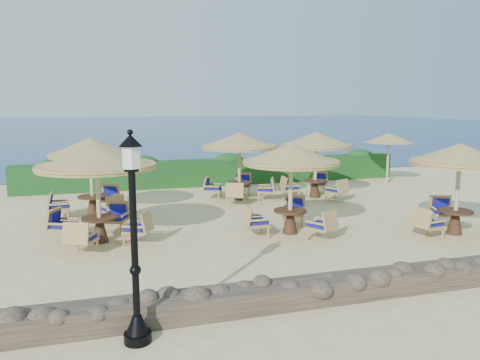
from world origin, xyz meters
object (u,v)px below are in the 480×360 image
at_px(cafe_set_3, 91,161).
at_px(cafe_set_5, 316,150).
at_px(cafe_set_2, 459,169).
at_px(extra_parasol, 389,138).
at_px(lamp_post, 134,248).
at_px(cafe_set_0, 97,173).
at_px(cafe_set_1, 291,169).
at_px(cafe_set_4, 239,153).

relative_size(cafe_set_3, cafe_set_5, 0.95).
xyz_separation_m(cafe_set_2, cafe_set_5, (-1.53, 6.15, 0.03)).
bearing_deg(cafe_set_3, extra_parasol, 12.38).
bearing_deg(cafe_set_5, lamp_post, -128.28).
bearing_deg(cafe_set_0, lamp_post, -84.54).
xyz_separation_m(extra_parasol, cafe_set_1, (-7.82, -6.79, -0.26)).
bearing_deg(cafe_set_5, extra_parasol, 23.52).
distance_m(extra_parasol, cafe_set_5, 5.20).
bearing_deg(cafe_set_5, cafe_set_4, 172.15).
height_order(cafe_set_0, cafe_set_4, same).
distance_m(cafe_set_3, cafe_set_5, 8.66).
xyz_separation_m(cafe_set_0, cafe_set_1, (5.34, -0.65, -0.00)).
bearing_deg(cafe_set_0, cafe_set_2, -11.85).
xyz_separation_m(lamp_post, extra_parasol, (12.60, 12.00, 0.62)).
distance_m(cafe_set_2, cafe_set_3, 11.44).
distance_m(cafe_set_3, cafe_set_4, 5.69).
bearing_deg(cafe_set_5, cafe_set_2, -76.00).
bearing_deg(cafe_set_2, lamp_post, -158.03).
height_order(lamp_post, cafe_set_1, lamp_post).
xyz_separation_m(lamp_post, cafe_set_3, (-0.78, 9.06, 0.33)).
bearing_deg(cafe_set_2, cafe_set_3, 152.50).
bearing_deg(extra_parasol, cafe_set_5, -156.48).
xyz_separation_m(cafe_set_1, cafe_set_3, (-5.57, 3.85, -0.03)).
bearing_deg(cafe_set_4, cafe_set_2, -54.93).
height_order(lamp_post, cafe_set_4, lamp_post).
relative_size(cafe_set_0, cafe_set_5, 1.10).
distance_m(cafe_set_0, cafe_set_3, 3.21).
xyz_separation_m(cafe_set_0, cafe_set_4, (5.31, 4.49, -0.05)).
bearing_deg(cafe_set_5, cafe_set_0, -154.16).
bearing_deg(cafe_set_0, cafe_set_5, 25.84).
height_order(extra_parasol, cafe_set_5, cafe_set_5).
relative_size(extra_parasol, cafe_set_3, 0.87).
height_order(cafe_set_1, cafe_set_3, same).
height_order(lamp_post, cafe_set_2, lamp_post).
distance_m(extra_parasol, cafe_set_1, 10.36).
bearing_deg(extra_parasol, cafe_set_1, -139.03).
relative_size(cafe_set_2, cafe_set_3, 1.02).
bearing_deg(lamp_post, cafe_set_4, 65.33).
relative_size(cafe_set_2, cafe_set_5, 0.97).
bearing_deg(cafe_set_5, cafe_set_3, -174.28).
height_order(cafe_set_3, cafe_set_5, same).
xyz_separation_m(lamp_post, cafe_set_1, (4.78, 5.21, 0.36)).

